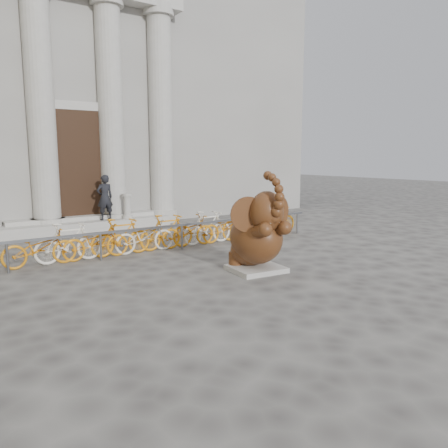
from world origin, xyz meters
TOP-DOWN VIEW (x-y plane):
  - ground at (0.00, 0.00)m, footprint 80.00×80.00m
  - classical_building at (0.00, 14.93)m, footprint 22.00×10.70m
  - entrance_steps at (0.00, 9.40)m, footprint 6.00×1.20m
  - elephant_statue at (1.49, 1.65)m, footprint 1.52×1.74m
  - bike_rack at (1.24, 4.99)m, footprint 9.35×0.53m
  - pedestrian at (0.62, 9.16)m, footprint 0.61×0.42m
  - balustrade_post at (1.42, 9.10)m, footprint 0.37×0.37m

SIDE VIEW (x-z plane):
  - ground at x=0.00m, z-range 0.00..0.00m
  - entrance_steps at x=0.00m, z-range 0.00..0.36m
  - bike_rack at x=1.24m, z-range 0.00..1.00m
  - balustrade_post at x=1.42m, z-range 0.32..1.23m
  - elephant_statue at x=1.49m, z-range -0.31..1.97m
  - pedestrian at x=0.62m, z-range 0.36..1.96m
  - classical_building at x=0.00m, z-range -0.02..11.98m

